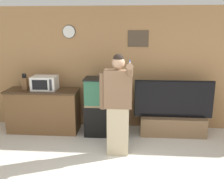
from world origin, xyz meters
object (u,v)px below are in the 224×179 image
Objects in this scene: microwave at (45,83)px; aquarium_on_stand at (106,107)px; knife_block at (25,84)px; counter_island at (44,110)px; person_standing at (117,104)px; tv_on_stand at (173,119)px.

microwave is 1.36m from aquarium_on_stand.
knife_block reaches higher than aquarium_on_stand.
knife_block is (-0.35, -0.03, 0.59)m from counter_island.
person_standing reaches higher than aquarium_on_stand.
tv_on_stand is (2.71, -0.00, -0.12)m from counter_island.
tv_on_stand is (1.37, 0.07, -0.26)m from aquarium_on_stand.
counter_island is 0.95× the size of tv_on_stand.
counter_island is 1.90m from person_standing.
tv_on_stand is 0.90× the size of person_standing.
microwave is 1.81m from person_standing.
tv_on_stand reaches higher than counter_island.
microwave is 0.41m from knife_block.
person_standing is at bearing -140.93° from tv_on_stand.
knife_block is at bearing -172.06° from microwave.
person_standing is at bearing -30.44° from microwave.
counter_island is 1.27× the size of aquarium_on_stand.
aquarium_on_stand is 0.75× the size of tv_on_stand.
counter_island is at bearing 176.83° from aquarium_on_stand.
microwave is 0.29× the size of person_standing.
microwave is at bearing 179.35° from tv_on_stand.
knife_block is at bearing 156.34° from person_standing.
microwave is at bearing 149.56° from person_standing.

